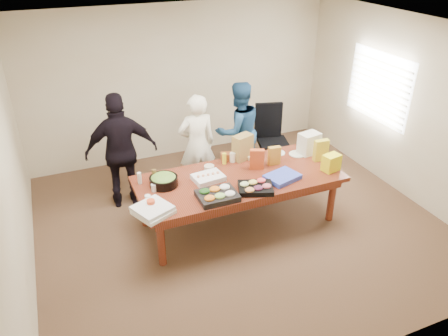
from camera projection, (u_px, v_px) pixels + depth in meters
name	position (u px, v px, depth m)	size (l,w,h in m)	color
floor	(238.00, 222.00, 6.27)	(5.50, 5.00, 0.02)	#47301E
ceiling	(242.00, 29.00, 4.96)	(5.50, 5.00, 0.02)	white
wall_back	(181.00, 82.00, 7.64)	(5.50, 0.04, 2.70)	beige
wall_front	(365.00, 253.00, 3.59)	(5.50, 0.04, 2.70)	beige
wall_left	(9.00, 178.00, 4.69)	(0.04, 5.00, 2.70)	beige
wall_right	(405.00, 108.00, 6.55)	(0.04, 5.00, 2.70)	beige
window_panel	(378.00, 87.00, 6.95)	(0.03, 1.40, 1.10)	white
window_blinds	(376.00, 87.00, 6.93)	(0.04, 1.36, 1.00)	beige
conference_table	(239.00, 200.00, 6.09)	(2.80, 1.20, 0.75)	#4C1C0F
office_chair	(273.00, 141.00, 7.38)	(0.57, 0.57, 1.11)	black
person_center	(197.00, 144.00, 6.68)	(0.59, 0.39, 1.61)	white
person_right	(238.00, 131.00, 7.07)	(0.80, 0.63, 1.65)	navy
person_left	(122.00, 151.00, 6.29)	(1.04, 0.43, 1.77)	black
veggie_tray	(217.00, 196.00, 5.42)	(0.49, 0.39, 0.07)	black
fruit_tray	(255.00, 188.00, 5.59)	(0.44, 0.34, 0.07)	black
sheet_cake	(208.00, 178.00, 5.82)	(0.40, 0.30, 0.07)	white
salad_bowl	(164.00, 181.00, 5.69)	(0.38, 0.38, 0.12)	black
chip_bag_blue	(282.00, 177.00, 5.84)	(0.44, 0.33, 0.07)	blue
chip_bag_red	(257.00, 159.00, 6.05)	(0.20, 0.08, 0.29)	#B6431A
chip_bag_yellow	(321.00, 150.00, 6.27)	(0.21, 0.09, 0.32)	gold
chip_bag_orange	(274.00, 156.00, 6.17)	(0.18, 0.08, 0.27)	#C28526
mayo_jar	(233.00, 157.00, 6.27)	(0.09, 0.09, 0.14)	white
mustard_bottle	(224.00, 159.00, 6.20)	(0.06, 0.06, 0.17)	yellow
dressing_bottle	(154.00, 176.00, 5.75)	(0.06, 0.06, 0.19)	brown
ranch_bottle	(140.00, 178.00, 5.72)	(0.05, 0.05, 0.16)	beige
banana_bunch	(252.00, 154.00, 6.43)	(0.25, 0.14, 0.08)	yellow
bread_loaf	(230.00, 156.00, 6.33)	(0.27, 0.12, 0.11)	brown
kraft_bag	(243.00, 147.00, 6.29)	(0.29, 0.17, 0.38)	olive
red_cup	(151.00, 205.00, 5.19)	(0.10, 0.10, 0.13)	#CF431C
clear_cup_a	(148.00, 199.00, 5.33)	(0.07, 0.07, 0.10)	white
clear_cup_b	(154.00, 188.00, 5.56)	(0.07, 0.07, 0.10)	silver
pizza_box_lower	(153.00, 212.00, 5.13)	(0.39, 0.39, 0.05)	silver
pizza_box_upper	(152.00, 208.00, 5.12)	(0.39, 0.39, 0.05)	silver
plate_a	(297.00, 154.00, 6.50)	(0.25, 0.25, 0.01)	silver
plate_b	(278.00, 153.00, 6.53)	(0.22, 0.22, 0.01)	white
dip_bowl_a	(252.00, 157.00, 6.36)	(0.14, 0.14, 0.05)	beige
dip_bowl_b	(209.00, 168.00, 6.08)	(0.14, 0.14, 0.06)	beige
grocery_bag_white	(309.00, 143.00, 6.47)	(0.30, 0.21, 0.32)	silver
grocery_bag_yellow	(331.00, 163.00, 6.02)	(0.24, 0.16, 0.24)	#F9F015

